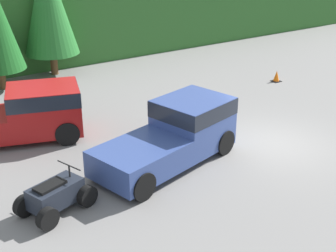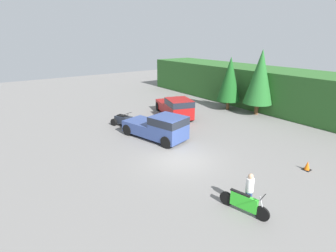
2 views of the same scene
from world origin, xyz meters
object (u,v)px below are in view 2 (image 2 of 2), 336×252
pickup_truck_second (160,127)px  dirt_bike (244,203)px  pickup_truck_red (176,107)px  traffic_cone (307,166)px  quad_atv (124,120)px  rider_person (249,190)px

pickup_truck_second → dirt_bike: (9.24, -1.89, -0.54)m
dirt_bike → pickup_truck_red: bearing=141.2°
traffic_cone → dirt_bike: bearing=-86.8°
quad_atv → pickup_truck_red: bearing=64.2°
pickup_truck_red → traffic_cone: bearing=16.5°
quad_atv → dirt_bike: bearing=-23.9°
traffic_cone → rider_person: bearing=-87.6°
pickup_truck_second → rider_person: pickup_truck_second is taller
dirt_bike → quad_atv: (-13.73, 1.16, 0.00)m
rider_person → dirt_bike: bearing=-72.6°
pickup_truck_red → rider_person: 14.28m
dirt_bike → rider_person: 0.64m
pickup_truck_second → quad_atv: (-4.49, -0.73, -0.54)m
quad_atv → traffic_cone: size_ratio=4.15×
pickup_truck_red → rider_person: pickup_truck_red is taller
pickup_truck_red → traffic_cone: (12.77, -0.24, -0.76)m
pickup_truck_second → quad_atv: pickup_truck_second is taller
rider_person → quad_atv: bearing=-178.9°
pickup_truck_red → rider_person: bearing=-6.8°
pickup_truck_red → dirt_bike: 14.57m
pickup_truck_second → traffic_cone: (8.90, 4.20, -0.76)m
traffic_cone → pickup_truck_second: bearing=-154.7°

